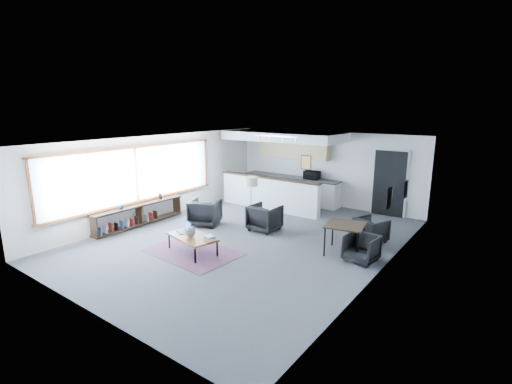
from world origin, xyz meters
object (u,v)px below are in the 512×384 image
Objects in this scene: coffee_table at (192,237)px; armchair_left at (205,211)px; dining_chair_far at (371,231)px; microwave at (312,174)px; dining_table at (345,227)px; ceramic_pot at (190,231)px; laptop at (185,229)px; floor_lamp at (251,183)px; book_stack at (210,237)px; dining_chair_near at (361,249)px; armchair_right at (265,216)px.

armchair_left reaches higher than coffee_table.
dining_chair_far is (3.21, 3.27, -0.09)m from coffee_table.
dining_table is at bearing -57.65° from microwave.
dining_chair_far is (3.21, 3.32, -0.25)m from ceramic_pot.
laptop is 0.42× the size of dining_table.
book_stack is at bearing -73.76° from floor_lamp.
coffee_table is 2.85m from floor_lamp.
ceramic_pot reaches higher than laptop.
dining_chair_near is (0.50, -0.23, -0.37)m from dining_table.
laptop is at bearing 154.18° from ceramic_pot.
dining_table reaches higher than dining_chair_far.
book_stack is (0.84, -0.02, -0.03)m from laptop.
book_stack is 0.33× the size of dining_table.
ceramic_pot is (0.01, -0.06, 0.16)m from coffee_table.
armchair_left is at bearing 142.09° from laptop.
armchair_right reaches higher than dining_table.
dining_chair_far is (0.25, 1.13, -0.36)m from dining_table.
ceramic_pot is 0.52m from book_stack.
floor_lamp is 2.43× the size of dining_chair_near.
armchair_right is at bearing -90.76° from microwave.
armchair_left is 1.46× the size of dining_chair_near.
coffee_table is 0.38m from laptop.
coffee_table is 4.58m from dining_chair_far.
ceramic_pot is at bearing -143.52° from dining_table.
ceramic_pot is at bearing -69.21° from coffee_table.
dining_table is 1.22m from dining_chair_far.
dining_chair_far reaches higher than book_stack.
armchair_left is at bearing -172.46° from dining_chair_near.
floor_lamp is (1.00, 0.95, 0.81)m from armchair_left.
laptop is 0.50× the size of armchair_left.
dining_chair_near reaches higher than coffee_table.
dining_chair_near is (3.03, -0.50, -0.12)m from armchair_right.
coffee_table is at bearing 78.50° from armchair_right.
dining_chair_far is at bearing 58.30° from coffee_table.
coffee_table is 1.01× the size of floor_lamp.
armchair_right is at bearing -22.89° from floor_lamp.
dining_chair_near is at bearing 41.62° from coffee_table.
dining_chair_near is at bearing 48.12° from laptop.
laptop is at bearing 178.54° from book_stack.
armchair_left is 0.85× the size of dining_table.
floor_lamp is 1.41× the size of dining_table.
floor_lamp reaches higher than book_stack.
book_stack reaches higher than coffee_table.
floor_lamp is (-0.71, 0.30, 0.83)m from armchair_right.
coffee_table is at bearing -84.37° from floor_lamp.
armchair_left is 4.74m from dining_chair_near.
ceramic_pot is 3.68m from dining_table.
microwave is at bearing -16.46° from dining_chair_far.
dining_table is at bearing 100.12° from dining_chair_far.
book_stack is 2.83m from floor_lamp.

